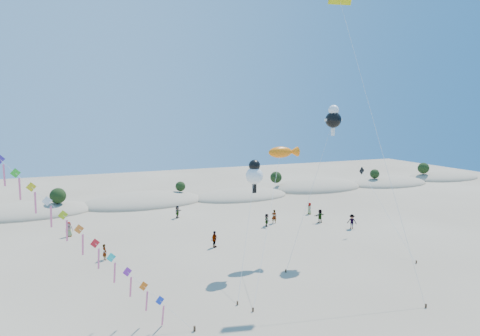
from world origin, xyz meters
name	(u,v)px	position (x,y,z in m)	size (l,w,h in m)	color
dune_ridge	(150,202)	(1.06, 45.14, 0.11)	(145.30, 11.49, 5.57)	gray
fish_kite	(283,152)	(9.70, 17.24, 10.20)	(9.23, 10.67, 10.78)	#3F2D1E
cartoon_kite_low	(254,174)	(5.63, 15.06, 8.63)	(5.04, 7.37, 9.89)	#3F2D1E
cartoon_kite_high	(333,118)	(15.00, 16.73, 13.50)	(8.46, 5.04, 14.82)	#3F2D1E
parafoil_kite	(342,8)	(13.16, 13.34, 23.17)	(2.11, 11.07, 24.21)	#3F2D1E
dark_kite	(375,192)	(21.53, 17.79, 5.22)	(2.63, 11.15, 7.72)	#3F2D1E
beachgoers	(253,220)	(10.72, 26.76, 0.85)	(33.04, 14.43, 1.77)	slate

